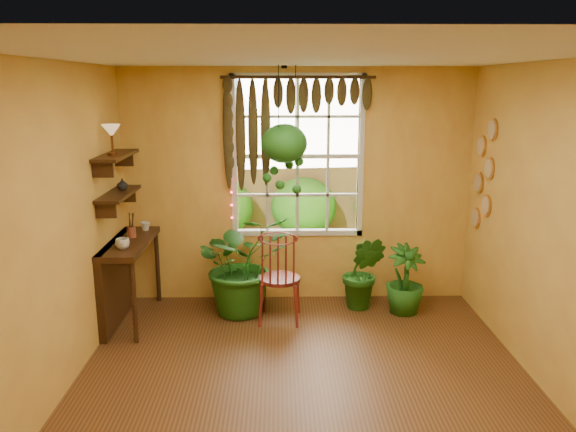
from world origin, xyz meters
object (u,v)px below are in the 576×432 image
potted_plant_left (243,263)px  hanging_basket (284,146)px  potted_plant_mid (363,272)px  counter_ledge (121,272)px  windsor_chair (279,291)px

potted_plant_left → hanging_basket: 1.38m
hanging_basket → potted_plant_mid: bearing=1.8°
hanging_basket → potted_plant_left: bearing=-172.6°
counter_ledge → potted_plant_left: bearing=8.8°
potted_plant_mid → windsor_chair: bearing=-160.5°
counter_ledge → windsor_chair: windsor_chair is taller
counter_ledge → hanging_basket: hanging_basket is taller
windsor_chair → potted_plant_mid: size_ratio=1.39×
counter_ledge → potted_plant_mid: 2.66m
potted_plant_mid → potted_plant_left: bearing=-176.3°
windsor_chair → potted_plant_left: windsor_chair is taller
windsor_chair → potted_plant_left: 0.53m
counter_ledge → windsor_chair: size_ratio=1.00×
windsor_chair → hanging_basket: bearing=84.0°
potted_plant_left → hanging_basket: (0.46, 0.06, 1.29)m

